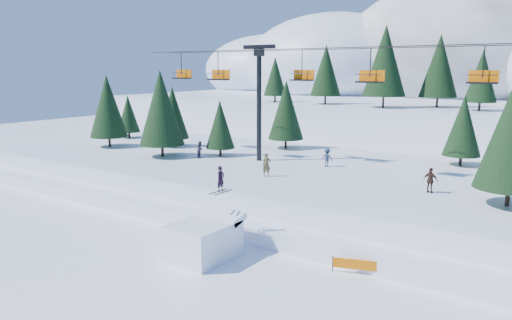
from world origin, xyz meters
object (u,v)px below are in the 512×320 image
Objects in this scene: jump_kicker at (204,238)px; banner_near at (359,265)px; chairlift at (365,87)px; banner_far at (483,278)px.

jump_kicker is 8.83m from banner_near.
chairlift is at bearing 112.80° from banner_near.
chairlift is 18.25m from banner_far.
banner_far is (11.30, -11.32, -8.78)m from chairlift.
banner_far is (14.06, 4.78, -0.60)m from jump_kicker.
chairlift is 16.93× the size of banner_near.
banner_near is at bearing -160.71° from banner_far.
jump_kicker is 1.81× the size of banner_far.
chairlift is 16.14× the size of banner_far.
banner_near is (5.60, -13.32, -8.78)m from chairlift.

